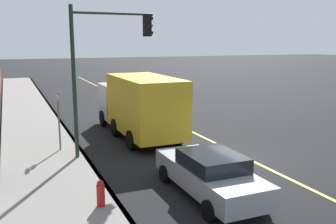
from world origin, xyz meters
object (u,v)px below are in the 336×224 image
Objects in this scene: street_sign_post at (59,118)px; fire_hydrant at (101,196)px; traffic_light_mast at (104,57)px; truck_yellow at (139,104)px; car_silver at (210,173)px.

fire_hydrant is (-6.45, -0.31, -1.11)m from street_sign_post.
street_sign_post is at bearing 51.21° from traffic_light_mast.
truck_yellow is 1.25× the size of traffic_light_mast.
traffic_light_mast is at bearing 139.40° from truck_yellow.
fire_hydrant is at bearing 86.08° from car_silver.
truck_yellow reaches higher than car_silver.
truck_yellow is at bearing -3.14° from car_silver.
traffic_light_mast is 6.46m from fire_hydrant.
truck_yellow is at bearing -26.12° from fire_hydrant.
car_silver is 6.66m from traffic_light_mast.
fire_hydrant is (-7.94, 3.89, -1.21)m from truck_yellow.
traffic_light_mast is (-2.88, 2.47, 2.55)m from truck_yellow.
traffic_light_mast is at bearing 20.91° from car_silver.
car_silver is at bearing -159.09° from traffic_light_mast.
truck_yellow reaches higher than fire_hydrant.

